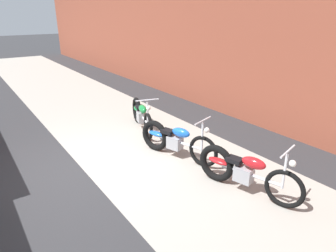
# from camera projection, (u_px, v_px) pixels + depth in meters

# --- Properties ---
(ground_plane) EXTENTS (80.00, 80.00, 0.00)m
(ground_plane) POSITION_uv_depth(u_px,v_px,m) (82.00, 169.00, 6.23)
(ground_plane) COLOR #2D2D30
(sidewalk_slab) EXTENTS (36.00, 3.50, 0.01)m
(sidewalk_slab) POSITION_uv_depth(u_px,v_px,m) (154.00, 148.00, 7.16)
(sidewalk_slab) COLOR #9E998E
(sidewalk_slab) RESTS_ON ground
(brick_building_wall) EXTENTS (36.00, 0.50, 5.10)m
(brick_building_wall) POSITION_uv_depth(u_px,v_px,m) (260.00, 31.00, 8.10)
(brick_building_wall) COLOR brown
(brick_building_wall) RESTS_ON ground
(motorcycle_green) EXTENTS (1.95, 0.82, 1.03)m
(motorcycle_green) POSITION_uv_depth(u_px,v_px,m) (141.00, 114.00, 8.29)
(motorcycle_green) COLOR black
(motorcycle_green) RESTS_ON ground
(motorcycle_blue) EXTENTS (1.94, 0.83, 1.03)m
(motorcycle_blue) POSITION_uv_depth(u_px,v_px,m) (172.00, 139.00, 6.66)
(motorcycle_blue) COLOR black
(motorcycle_blue) RESTS_ON ground
(motorcycle_red) EXTENTS (1.97, 0.75, 1.03)m
(motorcycle_red) POSITION_uv_depth(u_px,v_px,m) (240.00, 170.00, 5.38)
(motorcycle_red) COLOR black
(motorcycle_red) RESTS_ON ground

